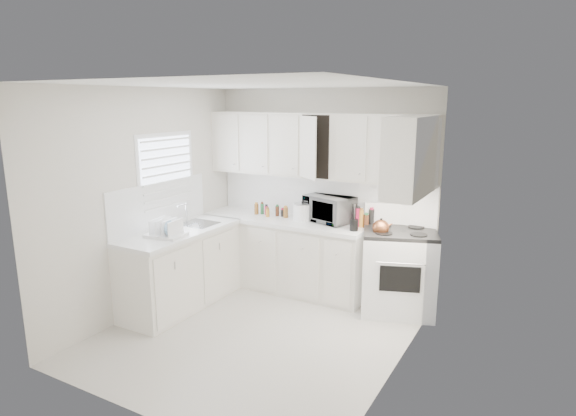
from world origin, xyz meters
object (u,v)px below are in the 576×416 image
Objects in this scene: rice_cooker at (303,210)px; utensil_crock at (354,217)px; microwave at (329,206)px; dish_rack at (166,227)px; tea_kettle at (381,227)px; stove at (399,260)px.

utensil_crock reaches higher than rice_cooker.
rice_cooker is at bearing -146.99° from microwave.
dish_rack is at bearing -113.83° from microwave.
tea_kettle is 0.40× the size of microwave.
microwave reaches higher than rice_cooker.
rice_cooker is 0.60× the size of dish_rack.
tea_kettle is 0.84m from microwave.
stove is 0.72m from utensil_crock.
rice_cooker is (-1.29, 0.04, 0.44)m from stove.
rice_cooker is at bearing 158.53° from stove.
dish_rack is at bearing -168.23° from stove.
utensil_crock is at bearing -13.66° from microwave.
utensil_crock is 2.17m from dish_rack.
utensil_crock is (0.44, -0.26, -0.04)m from microwave.
tea_kettle is (-0.18, -0.16, 0.42)m from stove.
rice_cooker is 1.74m from dish_rack.
tea_kettle is 0.96× the size of rice_cooker.
dish_rack is (-2.28, -1.39, 0.43)m from stove.
tea_kettle is at bearing -29.82° from rice_cooker.
microwave reaches higher than stove.
microwave is at bearing -3.47° from rice_cooker.
microwave is 1.80× the size of utensil_crock.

